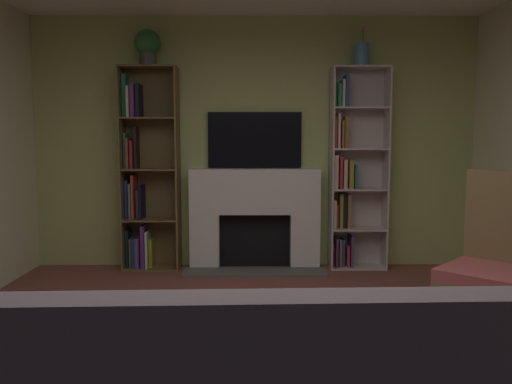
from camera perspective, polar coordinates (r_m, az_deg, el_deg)
name	(u,v)px	position (r m, az deg, el deg)	size (l,w,h in m)	color
wall_back_accent	(255,143)	(5.65, -0.15, 5.47)	(4.93, 0.06, 2.72)	#AEBC6C
fireplace	(255,215)	(5.56, -0.14, -2.62)	(1.50, 0.54, 1.09)	white
tv	(255,140)	(5.59, -0.14, 5.82)	(1.01, 0.06, 0.60)	black
bookshelf_left	(145,177)	(5.65, -12.30, 1.66)	(0.61, 0.30, 2.16)	brown
bookshelf_right	(351,173)	(5.64, 10.56, 2.05)	(0.61, 0.28, 2.16)	beige
potted_plant	(148,45)	(5.66, -11.99, 15.69)	(0.27, 0.27, 0.38)	#4C4C4D
vase_with_flowers	(361,54)	(5.66, 11.67, 14.80)	(0.16, 0.16, 0.42)	teal
armchair	(495,258)	(3.96, 25.09, -6.69)	(0.82, 0.82, 1.18)	brown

